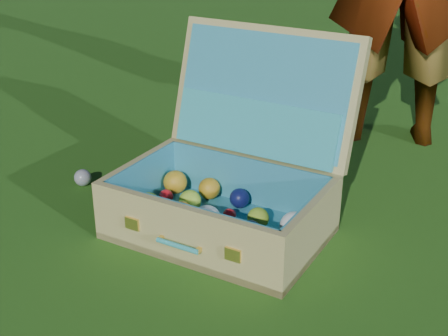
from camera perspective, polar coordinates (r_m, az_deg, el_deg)
ground at (r=2.07m, az=2.64°, el=-3.72°), size 60.00×60.00×0.00m
stray_ball at (r=2.27m, az=-12.80°, el=-0.86°), size 0.06×0.06×0.06m
suitcase at (r=1.92m, az=0.91°, el=-0.60°), size 0.78×0.75×0.58m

